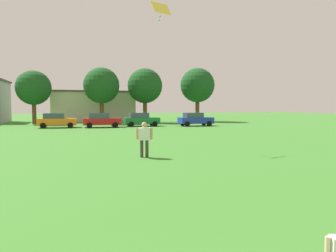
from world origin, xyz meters
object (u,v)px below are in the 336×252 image
adult_bystander (144,136)px  tree_far_right (197,85)px  kite (161,9)px  parked_car_green_2 (141,119)px  parked_car_red_1 (101,120)px  tree_center (101,86)px  tree_left (34,88)px  parked_car_orange_0 (56,120)px  tree_right (145,86)px  parked_car_blue_3 (195,119)px

adult_bystander → tree_far_right: (15.69, 32.99, 4.84)m
adult_bystander → kite: kite is taller
parked_car_green_2 → adult_bystander: bearing=-100.8°
parked_car_red_1 → tree_center: bearing=85.3°
tree_left → parked_car_green_2: bearing=-32.7°
parked_car_red_1 → tree_center: 10.14m
parked_car_red_1 → tree_far_right: 19.88m
parked_car_orange_0 → tree_center: 11.01m
parked_car_orange_0 → tree_left: size_ratio=0.58×
tree_right → tree_far_right: size_ratio=0.94×
adult_bystander → parked_car_blue_3: adult_bystander is taller
kite → tree_left: (-10.57, 28.85, -3.12)m
parked_car_blue_3 → tree_left: bearing=153.8°
tree_right → tree_far_right: 9.06m
kite → tree_far_right: bearing=64.9°
parked_car_blue_3 → tree_far_right: 12.87m
parked_car_red_1 → tree_right: tree_right is taller
parked_car_orange_0 → tree_center: size_ratio=0.53×
tree_left → tree_far_right: tree_far_right is taller
kite → parked_car_green_2: kite is taller
adult_bystander → parked_car_green_2: bearing=-88.7°
adult_bystander → tree_center: bearing=-78.4°
kite → parked_car_red_1: 20.90m
parked_car_green_2 → kite: bearing=-97.8°
parked_car_orange_0 → adult_bystander: bearing=-76.8°
parked_car_green_2 → tree_center: 10.31m
parked_car_red_1 → tree_far_right: bearing=32.8°
adult_bystander → tree_center: 31.87m
parked_car_orange_0 → parked_car_red_1: size_ratio=1.00×
tree_left → tree_right: tree_right is taller
tree_left → tree_far_right: (24.61, 1.06, 0.86)m
adult_bystander → tree_left: (-8.92, 31.93, 3.98)m
parked_car_green_2 → parked_car_blue_3: size_ratio=1.00×
tree_left → tree_right: (15.64, -0.13, 0.53)m
adult_bystander → parked_car_orange_0: bearing=-64.7°
tree_left → tree_far_right: bearing=2.5°
tree_far_right → tree_center: bearing=-174.7°
parked_car_red_1 → parked_car_blue_3: 11.60m
parked_car_orange_0 → parked_car_green_2: size_ratio=1.00×
tree_right → parked_car_orange_0: bearing=-145.4°
parked_car_orange_0 → tree_left: (-3.42, 8.55, 4.15)m
parked_car_blue_3 → tree_left: tree_left is taller
parked_car_green_2 → tree_right: size_ratio=0.52×
parked_car_green_2 → tree_left: bearing=147.3°
kite → tree_far_right: 33.12m
kite → tree_far_right: tree_far_right is taller
kite → tree_right: bearing=80.0°
kite → parked_car_blue_3: bearing=63.5°
tree_left → tree_far_right: 24.65m
parked_car_orange_0 → tree_right: (12.21, 8.42, 4.68)m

